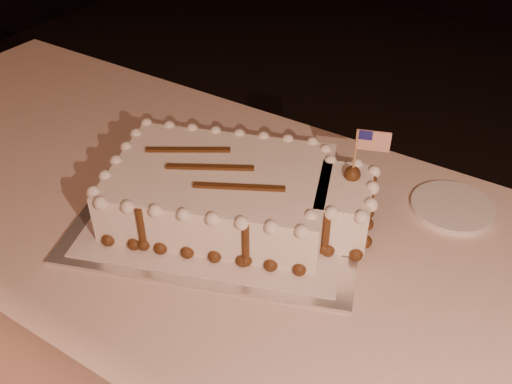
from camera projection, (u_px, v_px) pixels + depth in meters
The scene contains 5 objects.
banquet_table at pixel (289, 369), 1.28m from camera, with size 2.40×0.80×0.75m, color beige.
cake_board at pixel (222, 213), 1.13m from camera, with size 0.55×0.41×0.01m, color silver.
doily at pixel (222, 211), 1.13m from camera, with size 0.49×0.37×0.00m, color silver.
sheet_cake at pixel (236, 193), 1.09m from camera, with size 0.54×0.41×0.20m.
side_plate at pixel (453, 207), 1.14m from camera, with size 0.16×0.16×0.01m, color silver.
Camera 1 is at (0.36, -0.10, 1.47)m, focal length 40.00 mm.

